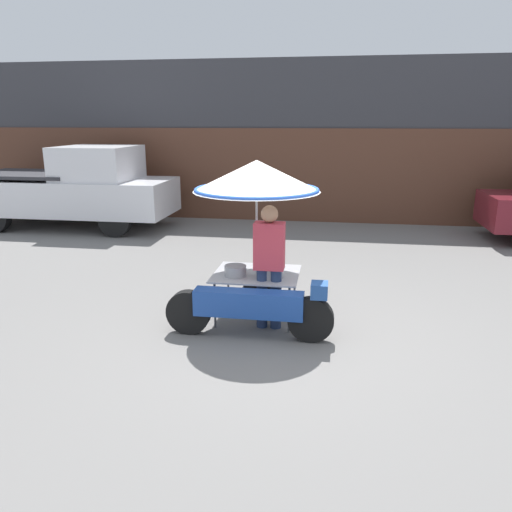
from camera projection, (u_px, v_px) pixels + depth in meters
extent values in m
plane|color=slate|center=(276.00, 332.00, 6.36)|extent=(36.00, 36.00, 0.00)
cube|color=#38383D|center=(313.00, 141.00, 13.69)|extent=(28.00, 2.00, 4.11)
cube|color=#563323|center=(310.00, 176.00, 12.94)|extent=(23.80, 0.06, 2.40)
cylinder|color=black|center=(311.00, 320.00, 6.03)|extent=(0.56, 0.14, 0.56)
cylinder|color=black|center=(189.00, 312.00, 6.26)|extent=(0.56, 0.14, 0.56)
cube|color=#1E479E|center=(249.00, 304.00, 6.10)|extent=(1.35, 0.24, 0.32)
cube|color=#234C93|center=(319.00, 290.00, 5.91)|extent=(0.20, 0.24, 0.18)
cylinder|color=black|center=(260.00, 293.00, 7.03)|extent=(0.50, 0.14, 0.50)
cylinder|color=#515156|center=(289.00, 309.00, 6.27)|extent=(0.03, 0.03, 0.62)
cylinder|color=#515156|center=(295.00, 288.00, 7.05)|extent=(0.03, 0.03, 0.62)
cylinder|color=#515156|center=(215.00, 305.00, 6.42)|extent=(0.03, 0.03, 0.62)
cylinder|color=#515156|center=(228.00, 285.00, 7.20)|extent=(0.03, 0.03, 0.62)
cube|color=#B2B2B7|center=(257.00, 274.00, 6.65)|extent=(1.13, 0.96, 0.02)
cylinder|color=#B2B2B7|center=(257.00, 233.00, 6.50)|extent=(0.03, 0.03, 1.09)
cone|color=white|center=(257.00, 176.00, 6.31)|extent=(1.63, 1.63, 0.39)
torus|color=blue|center=(257.00, 190.00, 6.35)|extent=(1.60, 1.60, 0.05)
cylinder|color=#939399|center=(235.00, 271.00, 6.51)|extent=(0.28, 0.28, 0.14)
cylinder|color=#939399|center=(270.00, 268.00, 6.45)|extent=(0.35, 0.35, 0.24)
cylinder|color=navy|center=(262.00, 298.00, 6.42)|extent=(0.14, 0.14, 0.79)
cylinder|color=navy|center=(276.00, 299.00, 6.39)|extent=(0.14, 0.14, 0.79)
cube|color=#C13847|center=(269.00, 246.00, 6.22)|extent=(0.38, 0.22, 0.60)
sphere|color=#A87A5B|center=(270.00, 214.00, 6.11)|extent=(0.21, 0.21, 0.21)
cylinder|color=black|center=(509.00, 221.00, 11.74)|extent=(0.63, 0.20, 0.63)
cylinder|color=black|center=(115.00, 221.00, 11.43)|extent=(0.75, 0.24, 0.75)
cylinder|color=black|center=(142.00, 208.00, 13.00)|extent=(0.75, 0.24, 0.75)
cylinder|color=black|center=(35.00, 205.00, 13.47)|extent=(0.75, 0.24, 0.75)
cube|color=silver|center=(70.00, 196.00, 12.34)|extent=(5.08, 1.94, 0.83)
cube|color=silver|center=(98.00, 163.00, 12.00)|extent=(1.73, 1.78, 0.79)
cube|color=#2D2D33|center=(30.00, 174.00, 12.36)|extent=(2.64, 1.86, 0.08)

